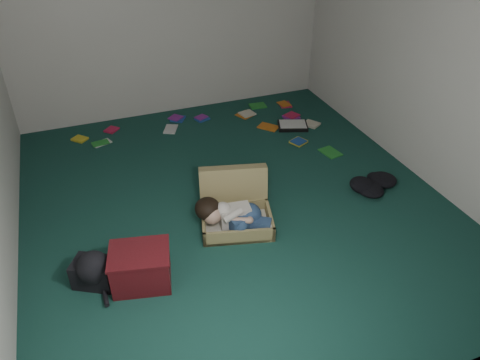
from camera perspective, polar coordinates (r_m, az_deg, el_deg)
floor at (r=4.64m, az=-0.66°, el=-2.62°), size 4.50×4.50×0.00m
wall_back at (r=6.07m, az=-8.60°, el=19.65°), size 4.50×0.00×4.50m
wall_front at (r=2.31m, az=19.06°, el=-7.69°), size 4.50×0.00×4.50m
wall_right at (r=5.01m, az=21.97°, el=14.61°), size 0.00×4.50×4.50m
suitcase at (r=4.33m, az=-0.57°, el=-3.37°), size 0.77×0.76×0.47m
person at (r=4.18m, az=-0.95°, el=-4.30°), size 0.65×0.45×0.29m
maroon_bin at (r=3.79m, az=-11.99°, el=-10.37°), size 0.53×0.46×0.32m
backpack at (r=3.91m, az=-17.34°, el=-10.62°), size 0.50×0.47×0.24m
clothing_pile at (r=4.99m, az=15.97°, el=-0.29°), size 0.42×0.35×0.13m
paper_tray at (r=6.01m, az=6.44°, el=6.62°), size 0.44×0.38×0.05m
book_scatter at (r=6.01m, az=-1.89°, el=6.66°), size 3.00×1.70×0.02m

